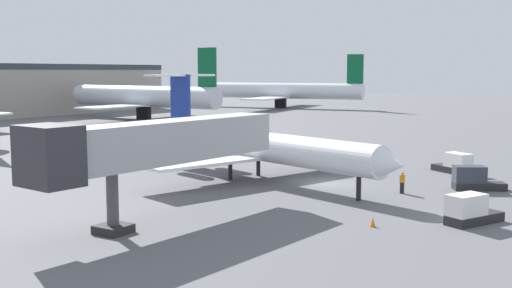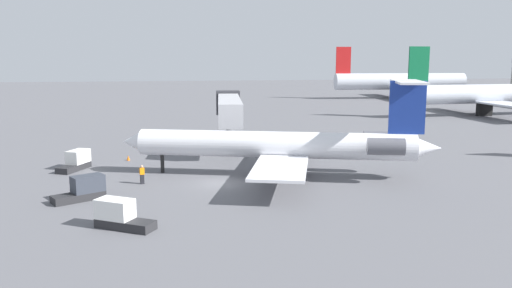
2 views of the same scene
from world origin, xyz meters
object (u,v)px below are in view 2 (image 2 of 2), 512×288
(baggage_tug_lead, at_px, (119,215))
(parked_airliner_west_mid, at_px, (484,94))
(regional_jet, at_px, (286,144))
(jet_bridge, at_px, (229,108))
(baggage_tug_trailing, at_px, (84,189))
(parked_airliner_west_end, at_px, (399,82))
(traffic_cone_near, at_px, (128,158))
(ground_crew_marshaller, at_px, (142,174))
(baggage_tug_spare, at_px, (76,161))

(baggage_tug_lead, relative_size, parked_airliner_west_mid, 0.13)
(regional_jet, xyz_separation_m, jet_bridge, (-16.68, -3.36, 1.80))
(regional_jet, height_order, baggage_tug_trailing, regional_jet)
(parked_airliner_west_end, bearing_deg, traffic_cone_near, -41.69)
(baggage_tug_trailing, distance_m, parked_airliner_west_mid, 81.53)
(jet_bridge, bearing_deg, parked_airliner_west_mid, 116.43)
(ground_crew_marshaller, relative_size, parked_airliner_west_end, 0.05)
(regional_jet, xyz_separation_m, ground_crew_marshaller, (0.79, -13.22, -2.22))
(baggage_tug_trailing, bearing_deg, baggage_tug_spare, -167.87)
(regional_jet, relative_size, parked_airliner_west_mid, 0.90)
(regional_jet, relative_size, traffic_cone_near, 53.34)
(regional_jet, bearing_deg, baggage_tug_trailing, -73.37)
(jet_bridge, xyz_separation_m, baggage_tug_lead, (29.29, -10.77, -4.04))
(baggage_tug_lead, height_order, baggage_tug_spare, same)
(regional_jet, xyz_separation_m, baggage_tug_lead, (12.62, -14.13, -2.24))
(ground_crew_marshaller, relative_size, baggage_tug_spare, 0.40)
(parked_airliner_west_mid, bearing_deg, baggage_tug_spare, -62.21)
(baggage_tug_trailing, height_order, baggage_tug_spare, same)
(baggage_tug_lead, bearing_deg, parked_airliner_west_mid, 131.32)
(regional_jet, bearing_deg, jet_bridge, -168.60)
(baggage_tug_lead, bearing_deg, baggage_tug_spare, -162.84)
(ground_crew_marshaller, distance_m, parked_airliner_west_mid, 75.47)
(jet_bridge, xyz_separation_m, baggage_tug_spare, (10.31, -16.63, -4.04))
(jet_bridge, distance_m, baggage_tug_spare, 19.98)
(jet_bridge, relative_size, ground_crew_marshaller, 11.10)
(baggage_tug_trailing, bearing_deg, jet_bridge, 147.16)
(jet_bridge, height_order, baggage_tug_lead, jet_bridge)
(baggage_tug_trailing, height_order, traffic_cone_near, baggage_tug_trailing)
(ground_crew_marshaller, distance_m, baggage_tug_trailing, 6.16)
(regional_jet, bearing_deg, baggage_tug_spare, -107.67)
(regional_jet, distance_m, traffic_cone_near, 18.49)
(parked_airliner_west_end, relative_size, parked_airliner_west_mid, 1.10)
(baggage_tug_lead, height_order, traffic_cone_near, baggage_tug_lead)
(baggage_tug_lead, bearing_deg, parked_airliner_west_end, 146.12)
(parked_airliner_west_mid, bearing_deg, baggage_tug_lead, -48.68)
(baggage_tug_lead, relative_size, traffic_cone_near, 7.53)
(baggage_tug_lead, height_order, baggage_tug_trailing, same)
(baggage_tug_lead, xyz_separation_m, baggage_tug_trailing, (-7.39, -3.37, 0.00))
(traffic_cone_near, bearing_deg, baggage_tug_lead, 2.72)
(traffic_cone_near, bearing_deg, jet_bridge, 118.90)
(regional_jet, relative_size, baggage_tug_trailing, 7.04)
(regional_jet, height_order, baggage_tug_lead, regional_jet)
(parked_airliner_west_end, bearing_deg, baggage_tug_spare, -42.27)
(regional_jet, bearing_deg, ground_crew_marshaller, -86.57)
(baggage_tug_trailing, bearing_deg, regional_jet, 106.63)
(traffic_cone_near, bearing_deg, baggage_tug_spare, -51.76)
(ground_crew_marshaller, bearing_deg, regional_jet, 93.43)
(traffic_cone_near, distance_m, parked_airliner_west_mid, 71.58)
(regional_jet, bearing_deg, parked_airliner_west_end, 148.84)
(parked_airliner_west_mid, bearing_deg, traffic_cone_near, -63.10)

